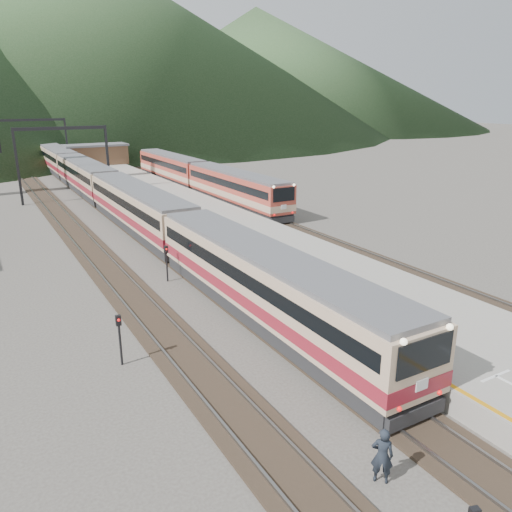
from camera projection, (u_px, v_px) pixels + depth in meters
track_main at (134, 226)px, 44.00m from camera, size 2.60×200.00×0.23m
track_far at (75, 233)px, 41.63m from camera, size 2.60×200.00×0.23m
track_second at (248, 212)px, 49.46m from camera, size 2.60×200.00×0.23m
platform at (202, 218)px, 44.88m from camera, size 8.00×100.00×1.00m
gantry_near at (63, 149)px, 53.39m from camera, size 9.55×0.25×8.00m
gantry_far at (33, 135)px, 74.07m from camera, size 9.55×0.25×8.00m
station_shed at (96, 154)px, 77.33m from camera, size 9.40×4.40×3.10m
hill_b at (62, 30)px, 204.09m from camera, size 220.00×220.00×75.00m
hill_c at (256, 66)px, 229.30m from camera, size 160.00×160.00×50.00m
main_train at (108, 189)px, 50.53m from camera, size 3.01×82.51×3.68m
second_train at (199, 178)px, 58.68m from camera, size 2.68×36.48×3.27m
short_signal_b at (167, 259)px, 30.39m from camera, size 0.25×0.21×2.27m
short_signal_c at (119, 333)px, 20.72m from camera, size 0.22×0.16×2.27m
worker at (382, 456)px, 14.45m from camera, size 0.77×0.76×1.79m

